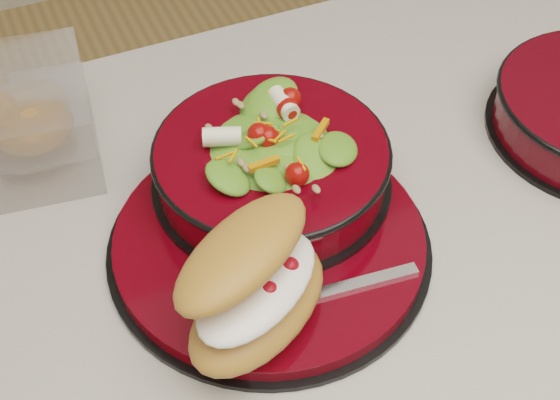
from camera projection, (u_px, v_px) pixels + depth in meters
name	position (u px, v px, depth m)	size (l,w,h in m)	color
island_counter	(424.00, 397.00, 1.13)	(1.24, 0.74, 0.90)	silver
dinner_plate	(270.00, 242.00, 0.74)	(0.31, 0.31, 0.02)	black
salad_bowl	(271.00, 158.00, 0.75)	(0.24, 0.24, 0.10)	black
croissant	(255.00, 283.00, 0.64)	(0.18, 0.17, 0.09)	#C1753B
fork	(326.00, 292.00, 0.69)	(0.16, 0.03, 0.00)	silver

